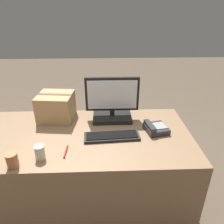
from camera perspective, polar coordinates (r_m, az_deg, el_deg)
The scene contains 9 objects.
ground_plane at distance 2.32m, azimuth -6.50°, elevation -21.42°, with size 12.00×12.00×0.00m, color brown.
office_desk at distance 2.06m, azimuth -7.05°, elevation -14.53°, with size 1.80×0.90×0.74m.
monitor at distance 1.99m, azimuth 0.04°, elevation 2.09°, with size 0.48×0.26×0.40m.
keyboard at distance 1.77m, azimuth -0.05°, elevation -6.33°, with size 0.45×0.17×0.03m.
desk_phone at distance 1.88m, azimuth 11.29°, elevation -4.19°, with size 0.21×0.21×0.08m.
paper_cup_left at distance 1.61m, azimuth -24.64°, elevation -11.36°, with size 0.08×0.08×0.10m.
paper_cup_right at distance 1.61m, azimuth -18.34°, elevation -9.94°, with size 0.07×0.07×0.11m.
cardboard_box at distance 2.07m, azimuth -14.38°, elevation 1.35°, with size 0.33×0.32×0.25m.
pen_marker at distance 1.65m, azimuth -11.96°, elevation -10.05°, with size 0.02×0.15×0.01m.
Camera 1 is at (0.18, -1.54, 1.72)m, focal length 35.00 mm.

